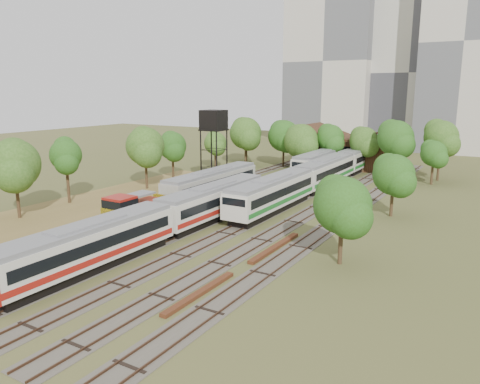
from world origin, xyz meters
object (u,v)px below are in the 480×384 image
Objects in this scene: railcar_green_set at (326,172)px; shunter_locomotive at (133,210)px; railcar_red_set at (161,220)px; water_tower at (214,122)px.

shunter_locomotive is (-10.00, -29.92, -0.48)m from railcar_green_set.
railcar_red_set is 3.10× the size of water_tower.
railcar_green_set is at bearing 82.97° from railcar_red_set.
water_tower reaches higher than shunter_locomotive.
shunter_locomotive is at bearing 157.40° from railcar_red_set.
railcar_green_set reaches higher than railcar_red_set.
railcar_red_set is 0.66× the size of railcar_green_set.
railcar_green_set is (4.00, 32.42, 0.11)m from railcar_red_set.
water_tower is at bearing 101.34° from shunter_locomotive.
shunter_locomotive is 0.73× the size of water_tower.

